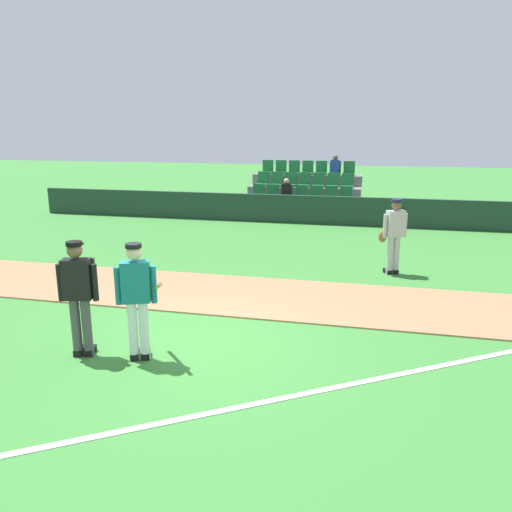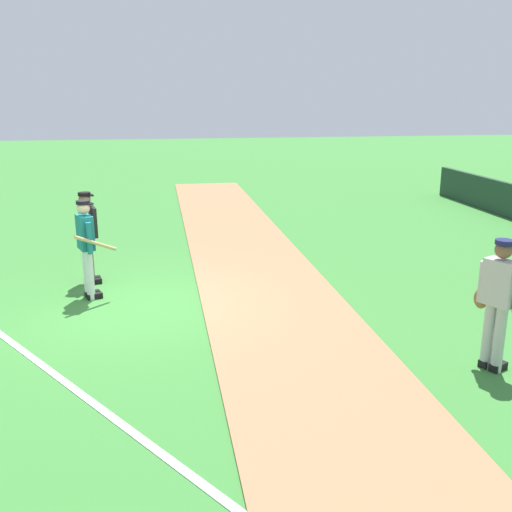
{
  "view_description": "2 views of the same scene",
  "coord_description": "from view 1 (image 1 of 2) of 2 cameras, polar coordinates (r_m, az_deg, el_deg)",
  "views": [
    {
      "loc": [
        2.66,
        -7.06,
        3.33
      ],
      "look_at": [
        0.58,
        1.84,
        1.0
      ],
      "focal_mm": 35.4,
      "sensor_mm": 36.0,
      "label": 1
    },
    {
      "loc": [
        9.57,
        0.54,
        3.49
      ],
      "look_at": [
        0.53,
        2.05,
        0.95
      ],
      "focal_mm": 40.79,
      "sensor_mm": 36.0,
      "label": 2
    }
  ],
  "objects": [
    {
      "name": "foul_line_chalk",
      "position": [
        7.36,
        14.76,
        -13.06
      ],
      "size": [
        9.97,
        6.84,
        0.01
      ],
      "primitive_type": "cube",
      "rotation": [
        0.0,
        0.0,
        0.6
      ],
      "color": "white",
      "rests_on": "ground"
    },
    {
      "name": "ground_plane",
      "position": [
        8.24,
        -6.93,
        -9.63
      ],
      "size": [
        80.0,
        80.0,
        0.0
      ],
      "primitive_type": "plane",
      "color": "#387A33"
    },
    {
      "name": "infield_dirt_path",
      "position": [
        10.38,
        -2.39,
        -4.34
      ],
      "size": [
        28.0,
        2.49,
        0.03
      ],
      "primitive_type": "cube",
      "color": "#9E704C",
      "rests_on": "ground"
    },
    {
      "name": "stadium_bleachers",
      "position": [
        19.96,
        5.44,
        6.4
      ],
      "size": [
        4.45,
        2.95,
        2.3
      ],
      "color": "slate",
      "rests_on": "ground"
    },
    {
      "name": "runner_grey_jersey",
      "position": [
        12.04,
        15.31,
        2.45
      ],
      "size": [
        0.65,
        0.42,
        1.76
      ],
      "color": "#B2B2B2",
      "rests_on": "ground"
    },
    {
      "name": "umpire_home_plate",
      "position": [
        7.83,
        -19.38,
        -3.85
      ],
      "size": [
        0.58,
        0.37,
        1.76
      ],
      "color": "#4C4C4C",
      "rests_on": "ground"
    },
    {
      "name": "batter_teal_jersey",
      "position": [
        7.47,
        -13.3,
        -4.54
      ],
      "size": [
        0.75,
        0.69,
        1.76
      ],
      "color": "white",
      "rests_on": "ground"
    },
    {
      "name": "dugout_fence",
      "position": [
        18.14,
        4.61,
        5.28
      ],
      "size": [
        20.0,
        0.16,
        1.01
      ],
      "primitive_type": "cube",
      "color": "#1E3828",
      "rests_on": "ground"
    }
  ]
}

